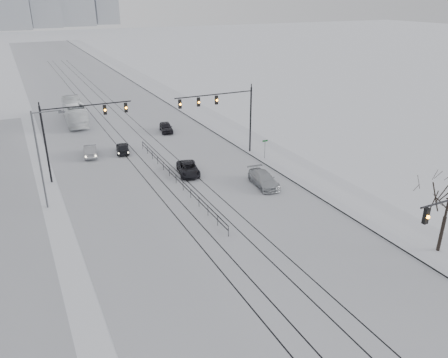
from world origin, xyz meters
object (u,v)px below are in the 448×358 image
sedan_sb_outer (90,151)px  sedan_nb_far (166,127)px  sedan_sb_inner (123,148)px  box_truck (75,112)px  sedan_nb_right (264,179)px  sedan_nb_front (188,169)px

sedan_sb_outer → sedan_nb_far: (11.46, 5.52, -0.02)m
sedan_sb_inner → box_truck: box_truck is taller
sedan_nb_right → box_truck: bearing=118.4°
sedan_nb_front → sedan_sb_outer: bearing=140.3°
sedan_nb_far → box_truck: size_ratio=0.33×
sedan_sb_inner → sedan_sb_outer: 3.80m
sedan_nb_front → sedan_nb_far: bearing=90.7°
sedan_nb_front → sedan_nb_far: size_ratio=1.14×
sedan_sb_inner → sedan_nb_front: bearing=126.3°
sedan_nb_front → sedan_nb_right: 8.47m
sedan_nb_right → box_truck: box_truck is taller
sedan_sb_inner → box_truck: bearing=-68.6°
sedan_sb_outer → sedan_nb_right: bearing=139.5°
sedan_sb_outer → box_truck: (0.77, 16.31, 0.95)m
sedan_nb_right → sedan_nb_far: size_ratio=1.23×
sedan_nb_right → sedan_sb_inner: bearing=128.9°
sedan_nb_front → sedan_nb_far: sedan_nb_far is taller
sedan_nb_right → box_truck: size_ratio=0.41×
sedan_sb_outer → sedan_nb_right: size_ratio=0.87×
sedan_nb_right → sedan_nb_far: (-2.65, 22.23, -0.03)m
sedan_nb_front → sedan_nb_far: 16.26m
sedan_sb_inner → box_truck: 17.10m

